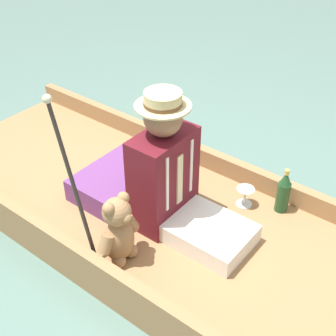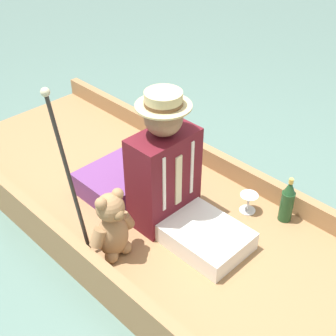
% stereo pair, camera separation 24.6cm
% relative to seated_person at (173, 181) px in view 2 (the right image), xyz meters
% --- Properties ---
extents(ground_plane, '(16.00, 16.00, 0.00)m').
position_rel_seated_person_xyz_m(ground_plane, '(-0.01, -0.09, -0.43)').
color(ground_plane, slate).
extents(punt_boat, '(1.19, 3.30, 0.27)m').
position_rel_seated_person_xyz_m(punt_boat, '(-0.01, -0.09, -0.35)').
color(punt_boat, '#997047').
rests_on(punt_boat, ground_plane).
extents(seat_cushion, '(0.56, 0.39, 0.14)m').
position_rel_seated_person_xyz_m(seat_cushion, '(-0.03, -0.44, -0.22)').
color(seat_cushion, '#6B3875').
rests_on(seat_cushion, punt_boat).
extents(seated_person, '(0.38, 0.68, 0.79)m').
position_rel_seated_person_xyz_m(seated_person, '(0.00, 0.00, 0.00)').
color(seated_person, white).
rests_on(seated_person, punt_boat).
extents(teddy_bear, '(0.28, 0.16, 0.40)m').
position_rel_seated_person_xyz_m(teddy_bear, '(0.39, -0.05, -0.11)').
color(teddy_bear, '#9E754C').
rests_on(teddy_bear, punt_boat).
extents(wine_glass, '(0.10, 0.10, 0.12)m').
position_rel_seated_person_xyz_m(wine_glass, '(-0.38, 0.24, -0.21)').
color(wine_glass, silver).
rests_on(wine_glass, punt_boat).
extents(walking_cane, '(0.04, 0.22, 0.90)m').
position_rel_seated_person_xyz_m(walking_cane, '(0.48, -0.24, 0.23)').
color(walking_cane, '#2D2823').
rests_on(walking_cane, punt_boat).
extents(champagne_bottle, '(0.08, 0.08, 0.29)m').
position_rel_seated_person_xyz_m(champagne_bottle, '(-0.47, 0.43, -0.16)').
color(champagne_bottle, '#1E4723').
rests_on(champagne_bottle, punt_boat).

